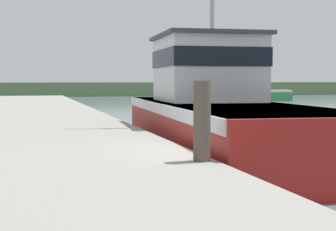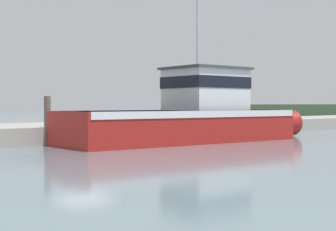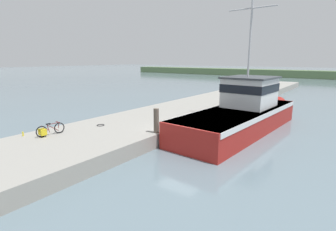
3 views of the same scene
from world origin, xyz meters
name	(u,v)px [view 2 (image 2 of 3)]	position (x,y,z in m)	size (l,w,h in m)	color
ground_plane	(83,145)	(0.00, 0.00, 0.00)	(320.00, 320.00, 0.00)	slate
dock_pier	(41,133)	(-4.02, 0.00, 0.42)	(6.37, 80.00, 0.83)	gray
fishing_boat_main	(192,115)	(1.62, 5.39, 1.34)	(4.59, 15.01, 9.88)	maroon
mooring_post	(47,112)	(-1.11, -1.22, 1.55)	(0.31, 0.31, 1.43)	#51473D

